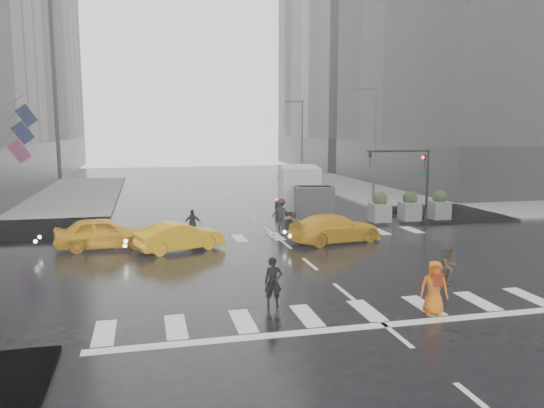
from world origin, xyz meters
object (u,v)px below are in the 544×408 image
object	(u,v)px
pedestrian_brown	(449,267)
pedestrian_orange	(434,288)
taxi_front	(103,233)
taxi_mid	(180,236)
traffic_signal_pole	(413,171)
box_truck	(303,191)

from	to	relation	value
pedestrian_brown	pedestrian_orange	distance (m)	3.29
taxi_front	taxi_mid	distance (m)	3.80
taxi_front	traffic_signal_pole	bearing A→B (deg)	-86.46
taxi_front	box_truck	distance (m)	13.18
taxi_mid	taxi_front	bearing A→B (deg)	50.74
taxi_mid	box_truck	size ratio (longest dim) A/B	0.66
pedestrian_brown	taxi_front	world-z (taller)	taxi_front
taxi_front	pedestrian_orange	bearing A→B (deg)	-143.83
taxi_mid	box_truck	world-z (taller)	box_truck
pedestrian_orange	taxi_front	size ratio (longest dim) A/B	0.38
traffic_signal_pole	taxi_mid	distance (m)	15.04
traffic_signal_pole	pedestrian_brown	size ratio (longest dim) A/B	3.07
pedestrian_orange	taxi_mid	size ratio (longest dim) A/B	0.41
pedestrian_orange	taxi_mid	xyz separation A→B (m)	(-7.10, 10.66, -0.18)
traffic_signal_pole	taxi_front	xyz separation A→B (m)	(-17.79, -2.82, -2.45)
traffic_signal_pole	box_truck	size ratio (longest dim) A/B	0.72
pedestrian_brown	pedestrian_orange	bearing A→B (deg)	-146.23
pedestrian_orange	box_truck	bearing A→B (deg)	110.18
pedestrian_brown	taxi_mid	bearing A→B (deg)	121.61
taxi_mid	box_truck	distance (m)	10.94
taxi_front	box_truck	bearing A→B (deg)	-69.26
traffic_signal_pole	box_truck	world-z (taller)	traffic_signal_pole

